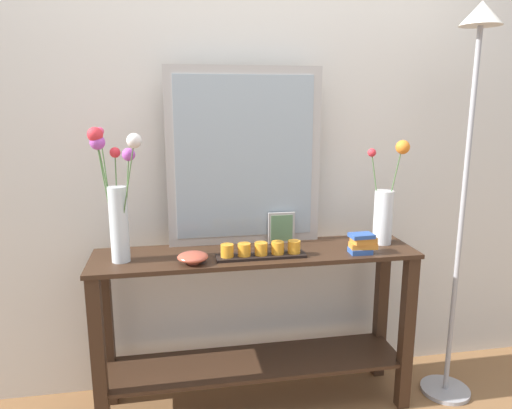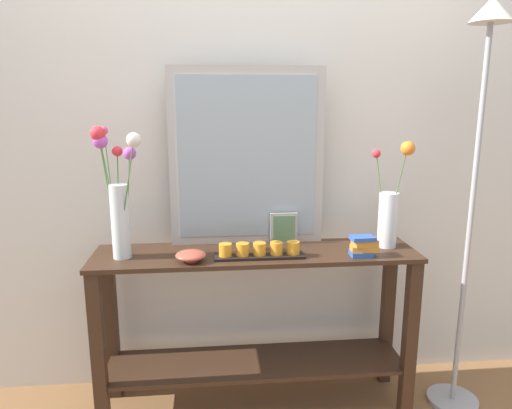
% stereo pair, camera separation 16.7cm
% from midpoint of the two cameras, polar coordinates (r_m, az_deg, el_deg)
% --- Properties ---
extents(ground_plane, '(7.00, 6.00, 0.02)m').
position_cam_midpoint_polar(ground_plane, '(2.49, -2.09, -23.19)').
color(ground_plane, brown).
extents(wall_back, '(6.40, 0.08, 2.70)m').
position_cam_midpoint_polar(wall_back, '(2.32, -3.43, 10.14)').
color(wall_back, silver).
rests_on(wall_back, ground).
extents(console_table, '(1.46, 0.35, 0.78)m').
position_cam_midpoint_polar(console_table, '(2.24, -2.19, -13.01)').
color(console_table, '#382316').
rests_on(console_table, ground).
extents(mirror_leaning, '(0.72, 0.03, 0.82)m').
position_cam_midpoint_polar(mirror_leaning, '(2.18, -3.59, 5.70)').
color(mirror_leaning, '#B7B2AD').
rests_on(mirror_leaning, console_table).
extents(tall_vase_left, '(0.22, 0.22, 0.56)m').
position_cam_midpoint_polar(tall_vase_left, '(2.05, -18.83, 0.81)').
color(tall_vase_left, silver).
rests_on(tall_vase_left, console_table).
extents(vase_right, '(0.17, 0.12, 0.49)m').
position_cam_midpoint_polar(vase_right, '(2.27, 13.34, -0.46)').
color(vase_right, silver).
rests_on(vase_right, console_table).
extents(candle_tray, '(0.39, 0.09, 0.07)m').
position_cam_midpoint_polar(candle_tray, '(2.05, -1.74, -5.70)').
color(candle_tray, black).
rests_on(candle_tray, console_table).
extents(picture_frame_small, '(0.13, 0.01, 0.15)m').
position_cam_midpoint_polar(picture_frame_small, '(2.24, 0.98, -2.87)').
color(picture_frame_small, '#B7B2AD').
rests_on(picture_frame_small, console_table).
extents(decorative_bowl, '(0.13, 0.13, 0.05)m').
position_cam_midpoint_polar(decorative_bowl, '(2.01, -10.06, -6.33)').
color(decorative_bowl, '#B24C38').
rests_on(decorative_bowl, console_table).
extents(book_stack, '(0.13, 0.08, 0.09)m').
position_cam_midpoint_polar(book_stack, '(2.13, 10.57, -4.67)').
color(book_stack, '#2D519E').
rests_on(book_stack, console_table).
extents(floor_lamp, '(0.24, 0.24, 1.86)m').
position_cam_midpoint_polar(floor_lamp, '(2.30, 22.53, 6.78)').
color(floor_lamp, '#9E9EA3').
rests_on(floor_lamp, ground).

